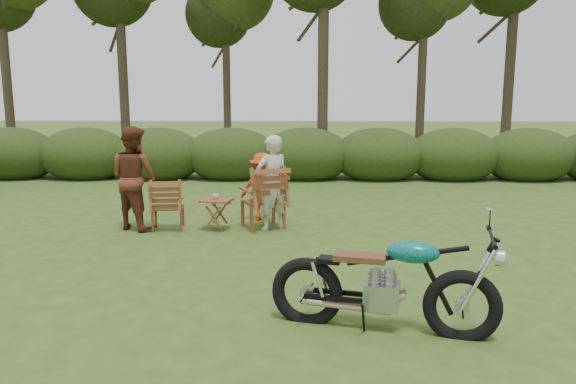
{
  "coord_description": "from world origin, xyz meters",
  "views": [
    {
      "loc": [
        -0.15,
        -6.1,
        2.32
      ],
      "look_at": [
        -0.32,
        1.85,
        0.9
      ],
      "focal_mm": 35.0,
      "sensor_mm": 36.0,
      "label": 1
    }
  ],
  "objects_px": {
    "side_table": "(217,215)",
    "child": "(262,220)",
    "lawn_chair_right": "(263,227)",
    "adult_b": "(136,228)",
    "lawn_chair_left": "(169,228)",
    "cup": "(216,196)",
    "motorcycle": "(381,329)",
    "adult_a": "(272,229)"
  },
  "relations": [
    {
      "from": "side_table",
      "to": "child",
      "type": "xyz_separation_m",
      "value": [
        0.73,
        0.77,
        -0.26
      ]
    },
    {
      "from": "lawn_chair_right",
      "to": "adult_b",
      "type": "bearing_deg",
      "value": -20.01
    },
    {
      "from": "lawn_chair_left",
      "to": "child",
      "type": "relative_size",
      "value": 0.71
    },
    {
      "from": "side_table",
      "to": "adult_b",
      "type": "height_order",
      "value": "adult_b"
    },
    {
      "from": "lawn_chair_right",
      "to": "child",
      "type": "distance_m",
      "value": 0.56
    },
    {
      "from": "lawn_chair_right",
      "to": "adult_b",
      "type": "xyz_separation_m",
      "value": [
        -2.18,
        -0.13,
        0.0
      ]
    },
    {
      "from": "lawn_chair_left",
      "to": "cup",
      "type": "relative_size",
      "value": 7.73
    },
    {
      "from": "motorcycle",
      "to": "adult_a",
      "type": "height_order",
      "value": "adult_a"
    },
    {
      "from": "adult_a",
      "to": "child",
      "type": "xyz_separation_m",
      "value": [
        -0.21,
        0.73,
        0.0
      ]
    },
    {
      "from": "motorcycle",
      "to": "child",
      "type": "height_order",
      "value": "child"
    },
    {
      "from": "lawn_chair_left",
      "to": "adult_b",
      "type": "relative_size",
      "value": 0.49
    },
    {
      "from": "lawn_chair_right",
      "to": "lawn_chair_left",
      "type": "bearing_deg",
      "value": -19.31
    },
    {
      "from": "cup",
      "to": "adult_b",
      "type": "xyz_separation_m",
      "value": [
        -1.39,
        0.03,
        -0.57
      ]
    },
    {
      "from": "lawn_chair_left",
      "to": "adult_a",
      "type": "xyz_separation_m",
      "value": [
        1.8,
        -0.04,
        0.0
      ]
    },
    {
      "from": "motorcycle",
      "to": "child",
      "type": "relative_size",
      "value": 1.72
    },
    {
      "from": "lawn_chair_left",
      "to": "cup",
      "type": "distance_m",
      "value": 1.01
    },
    {
      "from": "adult_a",
      "to": "adult_b",
      "type": "distance_m",
      "value": 2.35
    },
    {
      "from": "motorcycle",
      "to": "adult_b",
      "type": "distance_m",
      "value": 5.47
    },
    {
      "from": "lawn_chair_right",
      "to": "adult_a",
      "type": "bearing_deg",
      "value": 112.34
    },
    {
      "from": "adult_b",
      "to": "side_table",
      "type": "bearing_deg",
      "value": -152.71
    },
    {
      "from": "lawn_chair_right",
      "to": "side_table",
      "type": "xyz_separation_m",
      "value": [
        -0.77,
        -0.21,
        0.26
      ]
    },
    {
      "from": "lawn_chair_right",
      "to": "side_table",
      "type": "relative_size",
      "value": 2.03
    },
    {
      "from": "lawn_chair_left",
      "to": "cup",
      "type": "xyz_separation_m",
      "value": [
        0.83,
        -0.05,
        0.57
      ]
    },
    {
      "from": "lawn_chair_left",
      "to": "side_table",
      "type": "bearing_deg",
      "value": 167.48
    },
    {
      "from": "lawn_chair_right",
      "to": "child",
      "type": "xyz_separation_m",
      "value": [
        -0.05,
        0.56,
        0.0
      ]
    },
    {
      "from": "lawn_chair_left",
      "to": "adult_b",
      "type": "bearing_deg",
      "value": -5.34
    },
    {
      "from": "lawn_chair_left",
      "to": "child",
      "type": "bearing_deg",
      "value": -163.48
    },
    {
      "from": "lawn_chair_left",
      "to": "adult_a",
      "type": "height_order",
      "value": "adult_a"
    },
    {
      "from": "motorcycle",
      "to": "side_table",
      "type": "xyz_separation_m",
      "value": [
        -2.22,
        4.02,
        0.26
      ]
    },
    {
      "from": "child",
      "to": "cup",
      "type": "bearing_deg",
      "value": 49.63
    },
    {
      "from": "lawn_chair_right",
      "to": "cup",
      "type": "bearing_deg",
      "value": -11.7
    },
    {
      "from": "motorcycle",
      "to": "child",
      "type": "bearing_deg",
      "value": 121.44
    },
    {
      "from": "cup",
      "to": "adult_b",
      "type": "bearing_deg",
      "value": 178.7
    },
    {
      "from": "motorcycle",
      "to": "side_table",
      "type": "bearing_deg",
      "value": 133.02
    },
    {
      "from": "adult_a",
      "to": "child",
      "type": "height_order",
      "value": "adult_a"
    },
    {
      "from": "lawn_chair_left",
      "to": "adult_a",
      "type": "bearing_deg",
      "value": 171.79
    },
    {
      "from": "adult_a",
      "to": "child",
      "type": "bearing_deg",
      "value": -106.06
    },
    {
      "from": "cup",
      "to": "child",
      "type": "height_order",
      "value": "same"
    },
    {
      "from": "lawn_chair_right",
      "to": "adult_a",
      "type": "height_order",
      "value": "adult_a"
    },
    {
      "from": "motorcycle",
      "to": "lawn_chair_right",
      "type": "bearing_deg",
      "value": 123.02
    },
    {
      "from": "motorcycle",
      "to": "adult_a",
      "type": "bearing_deg",
      "value": 121.58
    },
    {
      "from": "side_table",
      "to": "cup",
      "type": "xyz_separation_m",
      "value": [
        -0.02,
        0.04,
        0.31
      ]
    }
  ]
}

